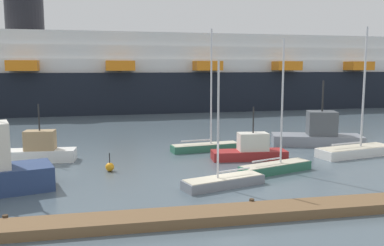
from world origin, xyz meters
TOP-DOWN VIEW (x-y plane):
  - ground_plane at (0.00, 0.00)m, footprint 600.00×600.00m
  - dock_pier at (0.00, -4.96)m, footprint 27.21×1.86m
  - sailboat_0 at (-0.27, -0.07)m, footprint 5.00×2.70m
  - sailboat_1 at (11.78, 5.79)m, footprint 6.53×3.09m
  - sailboat_3 at (1.06, 9.89)m, footprint 5.74×2.07m
  - sailboat_4 at (3.89, 2.34)m, footprint 5.23×2.79m
  - fishing_boat_0 at (11.11, 10.29)m, footprint 7.92×4.69m
  - fishing_boat_1 at (3.55, 6.24)m, footprint 5.55×2.06m
  - fishing_boat_3 at (-11.56, 8.54)m, footprint 5.46×1.98m
  - channel_buoy_1 at (-6.55, 4.69)m, footprint 0.56×0.56m
  - cruise_ship at (0.82, 44.38)m, footprint 108.17×20.81m

SIDE VIEW (x-z plane):
  - ground_plane at x=0.00m, z-range 0.00..0.00m
  - dock_pier at x=0.00m, z-range -0.04..0.49m
  - channel_buoy_1 at x=-6.55m, z-range -0.31..0.89m
  - sailboat_0 at x=-0.27m, z-range -3.18..3.91m
  - sailboat_4 at x=3.89m, z-range -3.80..4.65m
  - sailboat_1 at x=11.78m, z-range -4.35..5.29m
  - sailboat_3 at x=1.06m, z-range -4.36..5.31m
  - fishing_boat_1 at x=3.55m, z-range -1.23..2.62m
  - fishing_boat_3 at x=-11.56m, z-range -1.26..2.85m
  - fishing_boat_0 at x=11.11m, z-range -1.81..3.76m
  - cruise_ship at x=0.82m, z-range -3.14..13.96m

